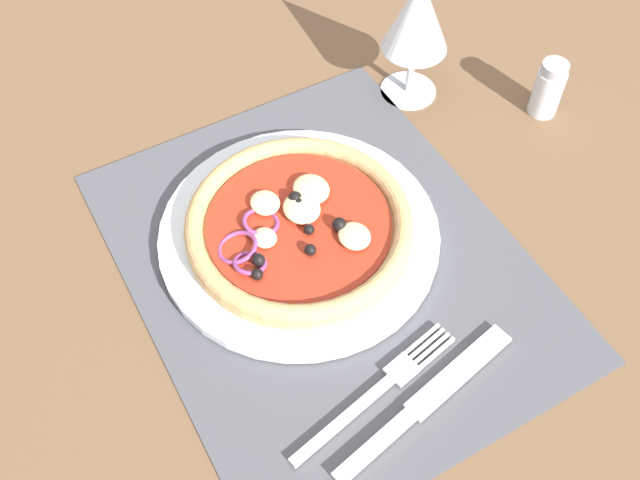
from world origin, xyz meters
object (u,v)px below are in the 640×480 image
Objects in this scene: knife at (427,400)px; pepper_shaker at (548,89)px; plate at (299,235)px; wine_glass at (417,18)px; fork at (382,387)px; pizza at (299,224)px.

knife is 38.72cm from pepper_shaker.
plate is 26.22cm from wine_glass.
knife is (2.90, 2.58, 0.03)cm from fork.
fork is 3.88cm from knife.
knife reaches higher than fork.
plate is at bearing 81.50° from knife.
pizza is 25.69cm from wine_glass.
fork is 0.90× the size of knife.
plate is 20.27cm from knife.
pizza is at bearing -85.56° from pepper_shaker.
wine_glass is at bearing 120.82° from plate.
pizza is 3.26× the size of pepper_shaker.
pepper_shaker is (-22.78, 31.20, 2.60)cm from knife.
plate reaches higher than knife.
pepper_shaker is at bearing 94.48° from plate.
plate is 4.06× the size of pepper_shaker.
plate reaches higher than fork.
wine_glass reaches higher than pepper_shaker.
fork is at bearing -4.62° from plate.
plate is at bearing 41.80° from pizza.
pepper_shaker is (-2.51, 32.41, 0.68)cm from pizza.
fork is 39.29cm from pepper_shaker.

